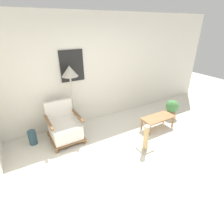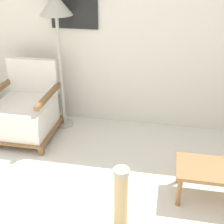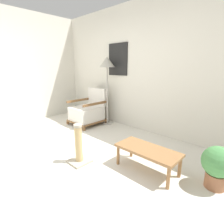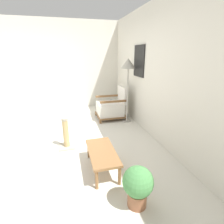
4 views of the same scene
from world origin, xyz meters
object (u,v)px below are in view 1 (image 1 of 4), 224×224
(coffee_table, at_px, (158,118))
(potted_plant, at_px, (172,107))
(vase, at_px, (33,137))
(scratching_post, at_px, (146,141))
(armchair, at_px, (65,128))
(floor_lamp, at_px, (70,75))

(coffee_table, distance_m, potted_plant, 0.82)
(vase, relative_size, scratching_post, 0.55)
(vase, bearing_deg, coffee_table, -17.87)
(armchair, distance_m, vase, 0.73)
(floor_lamp, distance_m, vase, 1.62)
(coffee_table, bearing_deg, floor_lamp, 150.16)
(floor_lamp, bearing_deg, armchair, -137.71)
(vase, xyz_separation_m, scratching_post, (2.03, -1.45, 0.07))
(floor_lamp, height_order, coffee_table, floor_lamp)
(armchair, relative_size, coffee_table, 1.01)
(coffee_table, relative_size, potted_plant, 1.66)
(floor_lamp, height_order, vase, floor_lamp)
(armchair, xyz_separation_m, vase, (-0.69, 0.20, -0.15))
(potted_plant, distance_m, scratching_post, 1.79)
(floor_lamp, distance_m, coffee_table, 2.39)
(vase, height_order, potted_plant, potted_plant)
(floor_lamp, relative_size, vase, 4.90)
(floor_lamp, height_order, scratching_post, floor_lamp)
(coffee_table, distance_m, scratching_post, 0.99)
(floor_lamp, bearing_deg, vase, -173.24)
(potted_plant, bearing_deg, scratching_post, -154.50)
(armchair, xyz_separation_m, coffee_table, (2.19, -0.73, -0.03))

